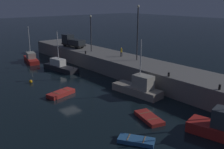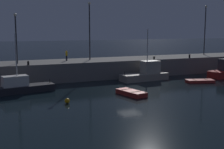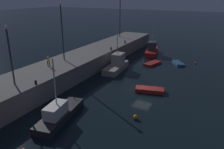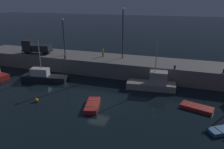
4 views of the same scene
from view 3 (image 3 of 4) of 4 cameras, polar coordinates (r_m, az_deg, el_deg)
The scene contains 17 objects.
ground_plane at distance 33.23m, azimuth 7.70°, elevation -3.70°, with size 320.00×320.00×0.00m, color black.
pier_quay at distance 38.70m, azimuth -10.60°, elevation 1.73°, with size 61.30×7.03×2.75m.
fishing_trawler_red at distance 52.43m, azimuth 9.95°, elevation 6.07°, with size 7.56×3.80×6.01m.
fishing_boat_blue at distance 40.94m, azimuth 1.19°, elevation 2.51°, with size 7.55×3.03×7.62m.
fishing_boat_white at distance 25.76m, azimuth -13.15°, elevation -9.56°, with size 7.95×3.44×7.08m.
dinghy_orange_near at distance 32.50m, azimuth 9.42°, elevation -3.83°, with size 2.50×4.21×0.59m.
rowboat_white_mid at distance 46.36m, azimuth 16.27°, elevation 2.75°, with size 3.51×2.92×0.44m.
dinghy_red_small at distance 45.05m, azimuth 10.10°, elevation 2.77°, with size 4.20×2.69×0.45m.
mooring_buoy_near at distance 25.57m, azimuth 5.90°, elevation -10.54°, with size 0.53×0.53×0.53m, color orange.
mooring_buoy_mid at distance 47.59m, azimuth 20.20°, elevation 2.72°, with size 0.36×0.36×0.36m, color orange.
lamp_post_west at distance 28.62m, azimuth -24.29°, elevation 5.47°, with size 0.44×0.44×7.02m.
lamp_post_east at distance 37.22m, azimuth -12.43°, elevation 11.32°, with size 0.44×0.44×9.04m.
lamp_post_central at distance 57.45m, azimuth 2.02°, elevation 14.69°, with size 0.44×0.44×9.26m.
dockworker at distance 35.22m, azimuth -15.68°, elevation 3.47°, with size 0.33×0.44×1.66m.
bollard_west at distance 28.89m, azimuth -18.59°, elevation -1.81°, with size 0.28×0.28×0.53m, color black.
bollard_central at distance 50.34m, azimuth 3.27°, elevation 8.17°, with size 0.28×0.28×0.60m, color black.
bollard_east at distance 44.05m, azimuth -0.25°, elevation 6.49°, with size 0.28×0.28×0.55m, color black.
Camera 3 is at (-28.87, -9.93, 13.11)m, focal length 36.47 mm.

